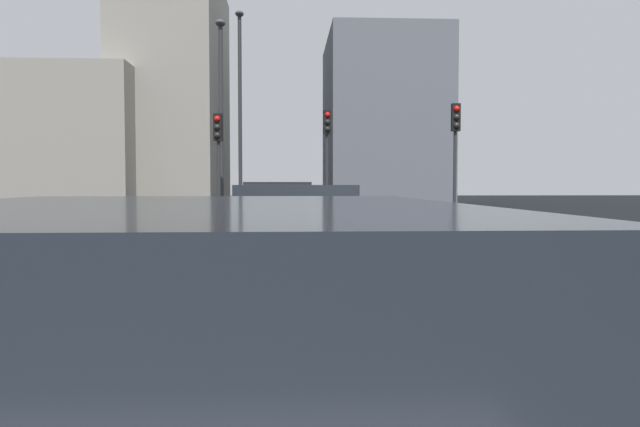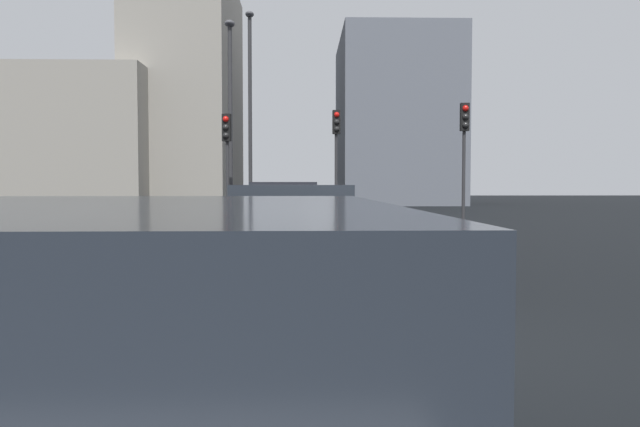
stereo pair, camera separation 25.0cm
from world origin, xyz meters
name	(u,v)px [view 2 (the right image)]	position (x,y,z in m)	size (l,w,h in m)	color
ground_plane	(435,354)	(0.00, 0.00, -0.10)	(160.00, 160.00, 0.20)	black
car_red_right_lead	(284,213)	(10.43, 1.78, 0.76)	(4.31, 2.17, 1.58)	maroon
car_beige_right_second	(295,240)	(2.95, 1.38, 0.73)	(4.72, 2.04, 1.51)	tan
traffic_light_near_left	(227,146)	(14.94, 3.82, 2.78)	(0.33, 0.30, 3.86)	#2D2D30
traffic_light_near_right	(464,139)	(14.33, -3.99, 2.99)	(0.32, 0.29, 4.17)	#2D2D30
traffic_light_far_left	(336,143)	(17.83, 0.02, 3.11)	(0.32, 0.30, 4.34)	#2D2D30
street_lamp_kerbside	(250,100)	(20.58, 3.52, 5.06)	(0.56, 0.36, 8.78)	#2D2D30
street_lamp_far	(230,106)	(16.90, 3.92, 4.37)	(0.56, 0.36, 7.44)	#2D2D30
building_facade_left	(395,122)	(43.57, -6.00, 6.50)	(12.73, 8.78, 13.01)	slate
building_facade_center	(189,94)	(41.80, 10.00, 8.42)	(13.92, 6.87, 16.84)	gray
building_facade_right	(101,143)	(39.77, 16.00, 4.53)	(15.13, 9.36, 9.05)	gray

